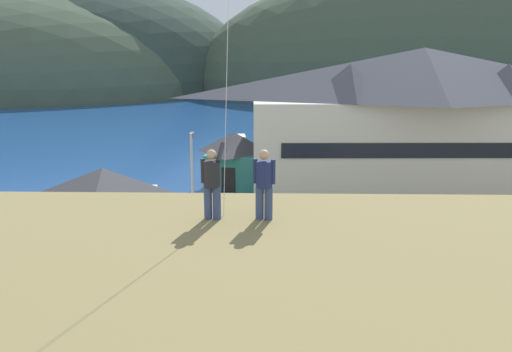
{
  "coord_description": "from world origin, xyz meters",
  "views": [
    {
      "loc": [
        0.83,
        -22.32,
        11.67
      ],
      "look_at": [
        0.09,
        9.0,
        4.07
      ],
      "focal_mm": 39.16,
      "sensor_mm": 36.0,
      "label": 1
    }
  ],
  "objects_px": {
    "storage_shed_near_lot": "(105,211)",
    "moored_boat_wharfside": "(238,148)",
    "harbor_lodge": "(421,117)",
    "wharf_dock": "(270,153)",
    "person_companion": "(264,182)",
    "storage_shed_waterside": "(234,158)",
    "person_kite_flyer": "(212,181)",
    "parking_light_pole": "(192,175)",
    "parked_car_front_row_end": "(252,292)",
    "parked_car_mid_row_near": "(376,291)",
    "parked_car_mid_row_center": "(319,235)"
  },
  "relations": [
    {
      "from": "storage_shed_waterside",
      "to": "wharf_dock",
      "type": "distance_m",
      "value": 12.67
    },
    {
      "from": "parked_car_front_row_end",
      "to": "person_companion",
      "type": "height_order",
      "value": "person_companion"
    },
    {
      "from": "harbor_lodge",
      "to": "parking_light_pole",
      "type": "relative_size",
      "value": 4.52
    },
    {
      "from": "storage_shed_near_lot",
      "to": "moored_boat_wharfside",
      "type": "relative_size",
      "value": 0.89
    },
    {
      "from": "storage_shed_waterside",
      "to": "person_kite_flyer",
      "type": "xyz_separation_m",
      "value": [
        1.48,
        -31.72,
        6.04
      ]
    },
    {
      "from": "wharf_dock",
      "to": "parked_car_front_row_end",
      "type": "distance_m",
      "value": 34.69
    },
    {
      "from": "parked_car_mid_row_near",
      "to": "parked_car_front_row_end",
      "type": "relative_size",
      "value": 0.97
    },
    {
      "from": "wharf_dock",
      "to": "person_companion",
      "type": "relative_size",
      "value": 9.14
    },
    {
      "from": "storage_shed_waterside",
      "to": "parked_car_mid_row_near",
      "type": "xyz_separation_m",
      "value": [
        7.58,
        -22.24,
        -1.25
      ]
    },
    {
      "from": "storage_shed_near_lot",
      "to": "person_companion",
      "type": "relative_size",
      "value": 3.54
    },
    {
      "from": "harbor_lodge",
      "to": "person_companion",
      "type": "xyz_separation_m",
      "value": [
        -11.95,
        -30.61,
        2.43
      ]
    },
    {
      "from": "harbor_lodge",
      "to": "moored_boat_wharfside",
      "type": "distance_m",
      "value": 21.11
    },
    {
      "from": "parked_car_mid_row_center",
      "to": "parked_car_front_row_end",
      "type": "distance_m",
      "value": 8.28
    },
    {
      "from": "moored_boat_wharfside",
      "to": "parked_car_mid_row_near",
      "type": "distance_m",
      "value": 35.84
    },
    {
      "from": "wharf_dock",
      "to": "parked_car_front_row_end",
      "type": "relative_size",
      "value": 3.65
    },
    {
      "from": "storage_shed_near_lot",
      "to": "parking_light_pole",
      "type": "bearing_deg",
      "value": 40.51
    },
    {
      "from": "moored_boat_wharfside",
      "to": "parked_car_front_row_end",
      "type": "distance_m",
      "value": 35.3
    },
    {
      "from": "harbor_lodge",
      "to": "person_companion",
      "type": "distance_m",
      "value": 32.95
    },
    {
      "from": "parked_car_mid_row_near",
      "to": "parking_light_pole",
      "type": "xyz_separation_m",
      "value": [
        -9.39,
        10.32,
        2.66
      ]
    },
    {
      "from": "storage_shed_near_lot",
      "to": "storage_shed_waterside",
      "type": "xyz_separation_m",
      "value": [
        6.16,
        15.64,
        -0.27
      ]
    },
    {
      "from": "parked_car_mid_row_near",
      "to": "parked_car_front_row_end",
      "type": "xyz_separation_m",
      "value": [
        -5.44,
        -0.27,
        0.0
      ]
    },
    {
      "from": "parked_car_mid_row_center",
      "to": "parked_car_mid_row_near",
      "type": "xyz_separation_m",
      "value": [
        1.87,
        -7.2,
        0.0
      ]
    },
    {
      "from": "harbor_lodge",
      "to": "storage_shed_waterside",
      "type": "relative_size",
      "value": 4.98
    },
    {
      "from": "harbor_lodge",
      "to": "storage_shed_near_lot",
      "type": "bearing_deg",
      "value": -145.13
    },
    {
      "from": "wharf_dock",
      "to": "parking_light_pole",
      "type": "bearing_deg",
      "value": -101.24
    },
    {
      "from": "parked_car_front_row_end",
      "to": "person_companion",
      "type": "relative_size",
      "value": 2.5
    },
    {
      "from": "harbor_lodge",
      "to": "parked_car_front_row_end",
      "type": "distance_m",
      "value": 25.28
    },
    {
      "from": "storage_shed_waterside",
      "to": "person_companion",
      "type": "relative_size",
      "value": 3.23
    },
    {
      "from": "harbor_lodge",
      "to": "person_kite_flyer",
      "type": "height_order",
      "value": "harbor_lodge"
    },
    {
      "from": "wharf_dock",
      "to": "moored_boat_wharfside",
      "type": "bearing_deg",
      "value": 171.19
    },
    {
      "from": "parked_car_front_row_end",
      "to": "parked_car_mid_row_center",
      "type": "bearing_deg",
      "value": 64.51
    },
    {
      "from": "moored_boat_wharfside",
      "to": "harbor_lodge",
      "type": "bearing_deg",
      "value": -42.4
    },
    {
      "from": "harbor_lodge",
      "to": "storage_shed_near_lot",
      "type": "distance_m",
      "value": 25.63
    },
    {
      "from": "parked_car_front_row_end",
      "to": "person_companion",
      "type": "xyz_separation_m",
      "value": [
        0.6,
        -9.21,
        7.27
      ]
    },
    {
      "from": "wharf_dock",
      "to": "parked_car_mid_row_near",
      "type": "bearing_deg",
      "value": -82.38
    },
    {
      "from": "parked_car_front_row_end",
      "to": "parking_light_pole",
      "type": "bearing_deg",
      "value": 110.47
    },
    {
      "from": "wharf_dock",
      "to": "parked_car_mid_row_center",
      "type": "distance_m",
      "value": 27.35
    },
    {
      "from": "storage_shed_waterside",
      "to": "moored_boat_wharfside",
      "type": "distance_m",
      "value": 12.8
    },
    {
      "from": "wharf_dock",
      "to": "person_kite_flyer",
      "type": "height_order",
      "value": "person_kite_flyer"
    },
    {
      "from": "storage_shed_waterside",
      "to": "parking_light_pole",
      "type": "relative_size",
      "value": 0.91
    },
    {
      "from": "person_companion",
      "to": "wharf_dock",
      "type": "bearing_deg",
      "value": 89.69
    },
    {
      "from": "storage_shed_near_lot",
      "to": "person_companion",
      "type": "xyz_separation_m",
      "value": [
        8.9,
        -16.08,
        5.75
      ]
    },
    {
      "from": "moored_boat_wharfside",
      "to": "person_companion",
      "type": "xyz_separation_m",
      "value": [
        3.16,
        -44.41,
        7.62
      ]
    },
    {
      "from": "storage_shed_near_lot",
      "to": "person_kite_flyer",
      "type": "bearing_deg",
      "value": -64.61
    },
    {
      "from": "person_companion",
      "to": "person_kite_flyer",
      "type": "bearing_deg",
      "value": -179.99
    },
    {
      "from": "parked_car_front_row_end",
      "to": "parking_light_pole",
      "type": "distance_m",
      "value": 11.61
    },
    {
      "from": "wharf_dock",
      "to": "parked_car_front_row_end",
      "type": "xyz_separation_m",
      "value": [
        -0.84,
        -34.68,
        0.71
      ]
    },
    {
      "from": "parking_light_pole",
      "to": "wharf_dock",
      "type": "bearing_deg",
      "value": 78.76
    },
    {
      "from": "harbor_lodge",
      "to": "storage_shed_near_lot",
      "type": "xyz_separation_m",
      "value": [
        -20.85,
        -14.53,
        -3.32
      ]
    },
    {
      "from": "storage_shed_waterside",
      "to": "person_companion",
      "type": "bearing_deg",
      "value": -85.06
    }
  ]
}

